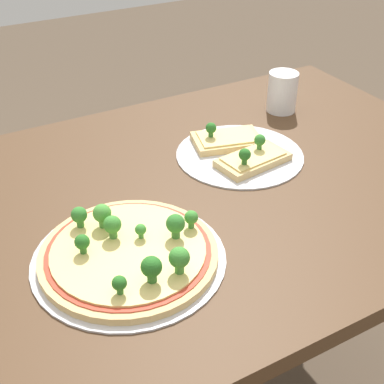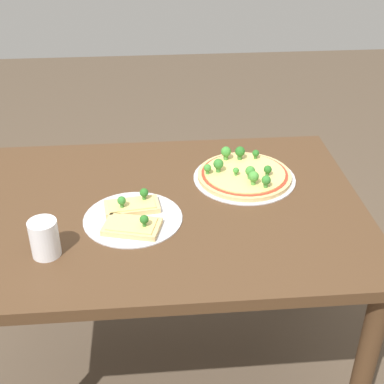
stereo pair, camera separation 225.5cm
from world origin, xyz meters
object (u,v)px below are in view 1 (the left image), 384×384
Objects in this scene: pizza_tray_whole at (130,253)px; dining_table at (218,219)px; pizza_tray_slice at (239,150)px; drinking_cup at (282,92)px.

dining_table is at bearing -152.55° from pizza_tray_whole.
pizza_tray_slice is at bearing -143.26° from dining_table.
drinking_cup is (-0.59, -0.35, 0.04)m from pizza_tray_whole.
drinking_cup is at bearing -146.30° from dining_table.
dining_table is 0.42m from drinking_cup.
dining_table is 11.63× the size of drinking_cup.
dining_table is at bearing 33.70° from drinking_cup.
pizza_tray_whole is 0.69m from drinking_cup.
drinking_cup is at bearing -149.03° from pizza_tray_whole.
dining_table is 4.18× the size of pizza_tray_slice.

